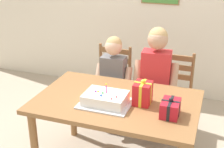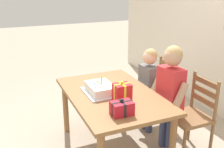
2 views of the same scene
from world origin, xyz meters
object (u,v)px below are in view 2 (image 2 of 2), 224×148
gift_box_beside_cake (122,108)px  child_older (170,89)px  chair_left (157,92)px  birthday_cake (100,89)px  dining_table (112,101)px  gift_box_red_large (122,93)px  chair_right (192,115)px  child_younger (148,82)px

gift_box_beside_cake → child_older: 0.78m
child_older → chair_left: bearing=159.5°
gift_box_beside_cake → chair_left: size_ratio=0.22×
birthday_cake → gift_box_beside_cake: size_ratio=2.14×
dining_table → gift_box_red_large: size_ratio=6.35×
child_older → dining_table: bearing=-109.3°
chair_right → chair_left: bearing=-180.0°
dining_table → birthday_cake: birthday_cake is taller
dining_table → birthday_cake: bearing=-119.7°
dining_table → gift_box_beside_cake: size_ratio=7.00×
gift_box_beside_cake → dining_table: bearing=167.0°
birthday_cake → child_older: child_older is taller
gift_box_beside_cake → chair_left: chair_left is taller
gift_box_red_large → child_older: (-0.01, 0.61, -0.06)m
gift_box_beside_cake → chair_right: size_ratio=0.22×
gift_box_beside_cake → chair_left: bearing=132.0°
birthday_cake → child_younger: size_ratio=0.39×
dining_table → gift_box_beside_cake: bearing=-13.0°
dining_table → gift_box_beside_cake: (0.49, -0.11, 0.16)m
birthday_cake → child_older: 0.78m
child_older → child_younger: size_ratio=1.12×
gift_box_red_large → child_older: size_ratio=0.18×
chair_right → child_older: size_ratio=0.73×
dining_table → child_younger: (-0.25, 0.62, 0.04)m
child_older → child_younger: child_older is taller
child_younger → child_older: bearing=-0.0°
dining_table → chair_right: size_ratio=1.57×
gift_box_beside_cake → gift_box_red_large: bearing=154.3°
dining_table → child_older: (0.22, 0.62, 0.13)m
gift_box_red_large → chair_left: bearing=125.8°
gift_box_red_large → child_younger: size_ratio=0.20×
birthday_cake → child_older: (0.28, 0.73, -0.02)m
dining_table → child_younger: bearing=111.7°
dining_table → chair_left: bearing=113.5°
birthday_cake → chair_left: 1.05m
dining_table → chair_right: (0.37, 0.84, -0.18)m
dining_table → chair_left: size_ratio=1.57×
child_older → gift_box_red_large: bearing=-88.7°
dining_table → gift_box_red_large: 0.30m
child_younger → chair_left: bearing=118.3°
child_older → child_younger: 0.47m
birthday_cake → gift_box_red_large: 0.32m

